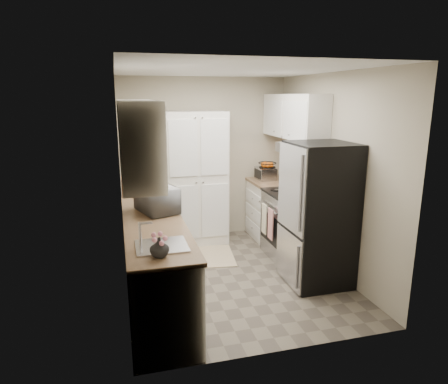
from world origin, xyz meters
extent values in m
plane|color=#665B4C|center=(0.00, 0.00, 0.00)|extent=(3.20, 3.20, 0.00)
cube|color=#B5AB92|center=(0.00, 1.60, 1.25)|extent=(2.60, 0.04, 2.50)
cube|color=#B5AB92|center=(0.00, -1.60, 1.25)|extent=(2.60, 0.04, 2.50)
cube|color=#B5AB92|center=(-1.30, 0.00, 1.25)|extent=(0.04, 3.20, 2.50)
cube|color=#B5AB92|center=(1.30, 0.00, 1.25)|extent=(0.04, 3.20, 2.50)
cube|color=white|center=(0.00, 0.00, 2.50)|extent=(2.60, 3.20, 0.04)
cube|color=silver|center=(-1.13, -0.75, 1.83)|extent=(0.33, 1.60, 0.70)
cube|color=silver|center=(1.13, 0.82, 1.89)|extent=(0.33, 1.55, 0.58)
cube|color=#99999E|center=(1.07, 0.39, 1.52)|extent=(0.45, 0.76, 0.13)
cube|color=#B7B7BC|center=(-0.99, -1.15, 0.93)|extent=(0.45, 0.40, 0.02)
cube|color=brown|center=(-1.29, 0.20, 1.18)|extent=(0.02, 0.22, 0.22)
cube|color=silver|center=(-0.20, 1.32, 1.00)|extent=(0.90, 0.55, 2.00)
cube|color=silver|center=(-0.99, -0.43, 0.44)|extent=(0.60, 2.30, 0.88)
cube|color=#846647|center=(-0.99, -0.43, 0.90)|extent=(0.63, 2.33, 0.04)
cube|color=silver|center=(0.99, 1.19, 0.44)|extent=(0.60, 0.80, 0.88)
cube|color=#846647|center=(0.99, 1.19, 0.90)|extent=(0.63, 0.83, 0.04)
cube|color=#B7B7BC|center=(0.97, 0.39, 0.45)|extent=(0.64, 0.76, 0.90)
cube|color=black|center=(0.97, 0.39, 0.92)|extent=(0.66, 0.78, 0.03)
cube|color=black|center=(1.26, 0.39, 1.02)|extent=(0.06, 0.76, 0.22)
cube|color=tan|center=(0.60, 0.25, 0.55)|extent=(0.01, 0.16, 0.42)
cube|color=beige|center=(0.60, 0.49, 0.55)|extent=(0.01, 0.16, 0.42)
cube|color=#B7B7BC|center=(0.94, -0.41, 0.85)|extent=(0.70, 0.72, 1.70)
imported|color=silver|center=(-0.91, -0.04, 1.07)|extent=(0.52, 0.63, 0.30)
cylinder|color=black|center=(-0.95, 0.45, 1.08)|extent=(0.08, 0.08, 0.33)
imported|color=white|center=(-1.03, -1.37, 1.00)|extent=(0.20, 0.20, 0.17)
cube|color=#377D2F|center=(-0.86, 0.62, 1.06)|extent=(0.09, 0.22, 0.28)
cube|color=#A6A7AB|center=(0.93, 1.34, 1.02)|extent=(0.27, 0.34, 0.19)
cube|color=#CBB48B|center=(-0.06, 0.65, 0.01)|extent=(0.59, 0.85, 0.01)
camera|label=1|loc=(-1.31, -4.49, 2.22)|focal=32.00mm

